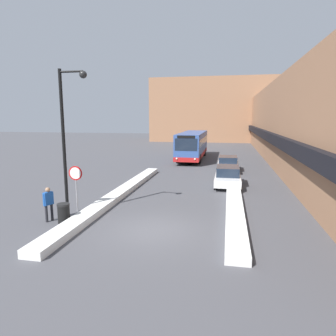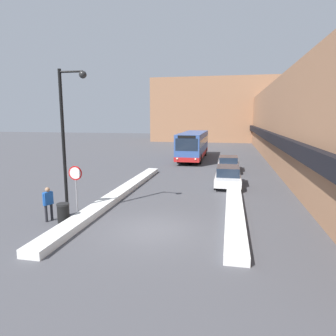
{
  "view_description": "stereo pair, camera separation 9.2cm",
  "coord_description": "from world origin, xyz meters",
  "views": [
    {
      "loc": [
        3.13,
        -12.33,
        4.98
      ],
      "look_at": [
        -0.57,
        6.15,
        1.79
      ],
      "focal_mm": 32.0,
      "sensor_mm": 36.0,
      "label": 1
    },
    {
      "loc": [
        3.22,
        -12.32,
        4.98
      ],
      "look_at": [
        -0.57,
        6.15,
        1.79
      ],
      "focal_mm": 32.0,
      "sensor_mm": 36.0,
      "label": 2
    }
  ],
  "objects": [
    {
      "name": "parked_car_front",
      "position": [
        3.2,
        9.69,
        0.73
      ],
      "size": [
        1.87,
        4.28,
        1.44
      ],
      "color": "silver",
      "rests_on": "ground_plane"
    },
    {
      "name": "street_lamp",
      "position": [
        -4.59,
        1.17,
        4.43
      ],
      "size": [
        1.46,
        0.36,
        7.27
      ],
      "color": "black",
      "rests_on": "ground_plane"
    },
    {
      "name": "building_row_right",
      "position": [
        9.97,
        24.0,
        4.34
      ],
      "size": [
        5.5,
        60.0,
        8.72
      ],
      "color": "#996B4C",
      "rests_on": "ground_plane"
    },
    {
      "name": "snow_bank_right",
      "position": [
        3.6,
        3.72,
        0.17
      ],
      "size": [
        0.9,
        12.73,
        0.34
      ],
      "color": "silver",
      "rests_on": "ground_plane"
    },
    {
      "name": "snow_bank_left",
      "position": [
        -3.6,
        5.22,
        0.17
      ],
      "size": [
        0.9,
        17.72,
        0.34
      ],
      "color": "silver",
      "rests_on": "ground_plane"
    },
    {
      "name": "pedestrian",
      "position": [
        -5.25,
        0.18,
        1.01
      ],
      "size": [
        0.37,
        0.51,
        1.68
      ],
      "rotation": [
        0.0,
        0.0,
        1.16
      ],
      "color": "#232328",
      "rests_on": "ground_plane"
    },
    {
      "name": "city_bus",
      "position": [
        -1.02,
        23.46,
        1.76
      ],
      "size": [
        2.65,
        11.76,
        3.23
      ],
      "color": "#335193",
      "rests_on": "ground_plane"
    },
    {
      "name": "building_backdrop_far",
      "position": [
        0.0,
        52.21,
        6.47
      ],
      "size": [
        26.0,
        8.0,
        12.95
      ],
      "color": "#996B4C",
      "rests_on": "ground_plane"
    },
    {
      "name": "ground_plane",
      "position": [
        0.0,
        0.0,
        0.0
      ],
      "size": [
        160.0,
        160.0,
        0.0
      ],
      "primitive_type": "plane",
      "color": "#47474C"
    },
    {
      "name": "parked_car_middle",
      "position": [
        3.2,
        16.02,
        0.7
      ],
      "size": [
        1.92,
        4.26,
        1.38
      ],
      "color": "silver",
      "rests_on": "ground_plane"
    },
    {
      "name": "trash_bin",
      "position": [
        -4.43,
        0.1,
        0.48
      ],
      "size": [
        0.59,
        0.59,
        0.95
      ],
      "color": "black",
      "rests_on": "ground_plane"
    },
    {
      "name": "stop_sign",
      "position": [
        -4.7,
        1.9,
        1.79
      ],
      "size": [
        0.76,
        0.08,
        2.46
      ],
      "color": "gray",
      "rests_on": "ground_plane"
    }
  ]
}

